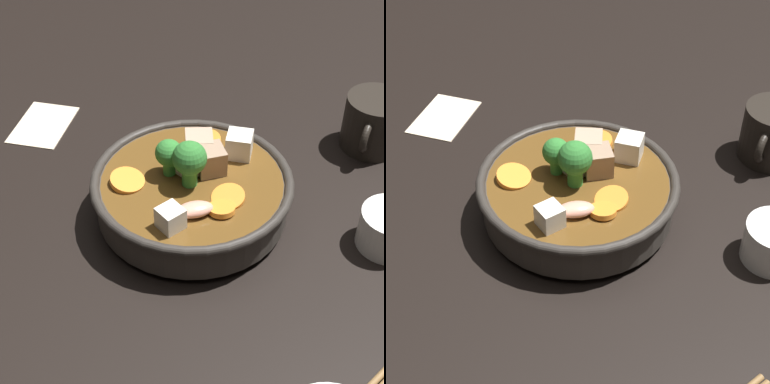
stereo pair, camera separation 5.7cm
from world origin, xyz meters
TOP-DOWN VIEW (x-y plane):
  - ground_plane at (0.00, 0.00)m, footprint 3.00×3.00m
  - stirfry_bowl at (-0.00, 0.00)m, footprint 0.25×0.25m
  - dark_mug at (-0.25, 0.17)m, footprint 0.11×0.09m
  - napkin at (-0.08, -0.29)m, footprint 0.13×0.10m

SIDE VIEW (x-z plane):
  - ground_plane at x=0.00m, z-range 0.00..0.00m
  - napkin at x=-0.08m, z-range 0.00..0.00m
  - dark_mug at x=-0.25m, z-range 0.00..0.08m
  - stirfry_bowl at x=0.00m, z-range -0.02..0.10m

